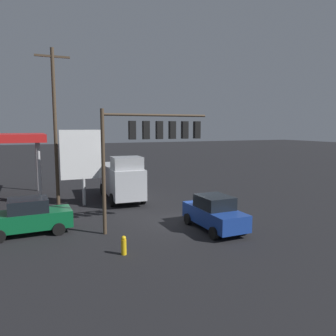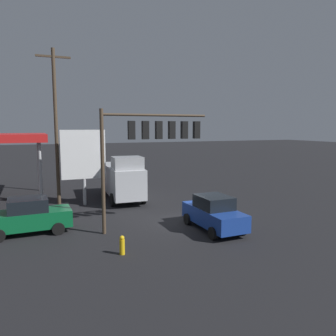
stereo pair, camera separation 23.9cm
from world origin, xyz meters
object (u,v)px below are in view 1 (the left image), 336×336
at_px(sedan_waiting, 29,217).
at_px(delivery_truck, 122,179).
at_px(utility_pole, 55,124).
at_px(fire_hydrant, 124,245).
at_px(price_sign, 83,156).
at_px(traffic_signal_assembly, 151,138).
at_px(sedan_far, 214,213).

bearing_deg(sedan_waiting, delivery_truck, -139.12).
xyz_separation_m(utility_pole, delivery_truck, (-4.79, 0.28, -4.25)).
bearing_deg(fire_hydrant, sedan_waiting, -51.01).
bearing_deg(price_sign, traffic_signal_assembly, 110.83).
relative_size(price_sign, fire_hydrant, 6.29).
bearing_deg(price_sign, utility_pole, -30.58).
xyz_separation_m(price_sign, fire_hydrant, (-0.15, 10.34, -3.22)).
height_order(price_sign, sedan_waiting, price_sign).
distance_m(delivery_truck, fire_hydrant, 11.52).
bearing_deg(delivery_truck, price_sign, -73.60).
relative_size(price_sign, sedan_far, 1.25).
distance_m(traffic_signal_assembly, delivery_truck, 8.57).
distance_m(traffic_signal_assembly, sedan_far, 5.49).
xyz_separation_m(utility_pole, sedan_waiting, (2.03, 6.52, -4.99)).
relative_size(sedan_waiting, fire_hydrant, 5.05).
bearing_deg(utility_pole, price_sign, 149.42).
height_order(sedan_waiting, delivery_truck, delivery_truck).
relative_size(sedan_far, sedan_waiting, 1.00).
xyz_separation_m(traffic_signal_assembly, utility_pole, (4.44, -8.12, 0.80)).
relative_size(utility_pole, fire_hydrant, 12.85).
relative_size(utility_pole, price_sign, 2.04).
distance_m(price_sign, sedan_waiting, 7.19).
bearing_deg(fire_hydrant, price_sign, -89.15).
xyz_separation_m(traffic_signal_assembly, sedan_far, (-3.13, 1.65, -4.20)).
bearing_deg(utility_pole, sedan_waiting, 72.72).
relative_size(utility_pole, sedan_far, 2.55).
distance_m(utility_pole, sedan_waiting, 8.46).
bearing_deg(delivery_truck, utility_pole, -90.65).
height_order(traffic_signal_assembly, delivery_truck, traffic_signal_assembly).
height_order(utility_pole, delivery_truck, utility_pole).
bearing_deg(delivery_truck, fire_hydrant, -11.94).
bearing_deg(traffic_signal_assembly, fire_hydrant, 51.86).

